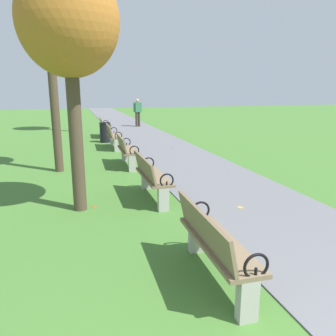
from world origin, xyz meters
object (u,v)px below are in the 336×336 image
park_bench_5 (113,136)px  tree_2 (69,24)px  park_bench_6 (105,127)px  tree_4 (69,39)px  park_bench_2 (214,243)px  park_bench_3 (151,176)px  trash_bin (105,132)px  park_bench_4 (126,150)px  pedestrian_walking (138,111)px  tree_3 (47,5)px

park_bench_5 → tree_2: tree_2 is taller
park_bench_6 → tree_2: size_ratio=0.38×
tree_4 → park_bench_2: bearing=-84.9°
park_bench_3 → trash_bin: (-0.15, 7.83, -0.06)m
park_bench_3 → park_bench_5: (0.00, 6.24, 0.00)m
park_bench_2 → park_bench_6: (0.00, 12.60, 0.00)m
park_bench_4 → park_bench_6: same height
pedestrian_walking → park_bench_5: bearing=-108.3°
park_bench_3 → tree_3: size_ratio=0.31×
park_bench_3 → park_bench_5: bearing=90.0°
tree_4 → pedestrian_walking: tree_4 is taller
tree_4 → pedestrian_walking: bearing=19.0°
park_bench_6 → tree_4: bearing=117.6°
park_bench_3 → trash_bin: size_ratio=1.91×
park_bench_2 → tree_2: tree_2 is taller
tree_2 → tree_3: 3.42m
tree_4 → park_bench_6: bearing=-62.4°
park_bench_2 → pedestrian_walking: (2.34, 16.43, 0.44)m
tree_2 → park_bench_4: bearing=67.0°
park_bench_2 → park_bench_4: size_ratio=1.00×
park_bench_5 → tree_4: (-1.34, 5.79, 4.15)m
tree_2 → tree_3: tree_3 is taller
park_bench_2 → tree_2: bearing=116.2°
park_bench_4 → park_bench_5: same height
park_bench_2 → tree_3: 7.46m
tree_2 → pedestrian_walking: (3.77, 13.52, -2.35)m
tree_4 → pedestrian_walking: size_ratio=3.52×
park_bench_2 → park_bench_6: same height
trash_bin → park_bench_6: bearing=84.9°
park_bench_6 → tree_4: tree_4 is taller
park_bench_6 → tree_3: bearing=-106.4°
tree_3 → pedestrian_walking: bearing=67.6°
park_bench_6 → tree_3: size_ratio=0.31×
park_bench_5 → park_bench_6: (0.00, 3.23, 0.00)m
park_bench_6 → tree_3: 7.69m
park_bench_6 → pedestrian_walking: size_ratio=1.00×
tree_2 → tree_4: 12.33m
tree_3 → trash_bin: tree_3 is taller
park_bench_2 → trash_bin: park_bench_2 is taller
park_bench_4 → park_bench_5: bearing=90.0°
park_bench_4 → trash_bin: bearing=91.8°
tree_3 → trash_bin: size_ratio=6.14×
park_bench_6 → trash_bin: size_ratio=1.92×
park_bench_4 → park_bench_3: bearing=-90.0°
trash_bin → tree_4: bearing=105.9°
park_bench_3 → pedestrian_walking: pedestrian_walking is taller
park_bench_3 → tree_3: 5.18m
park_bench_2 → tree_2: size_ratio=0.38×
tree_2 → tree_3: bearing=98.0°
park_bench_2 → park_bench_3: size_ratio=1.01×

